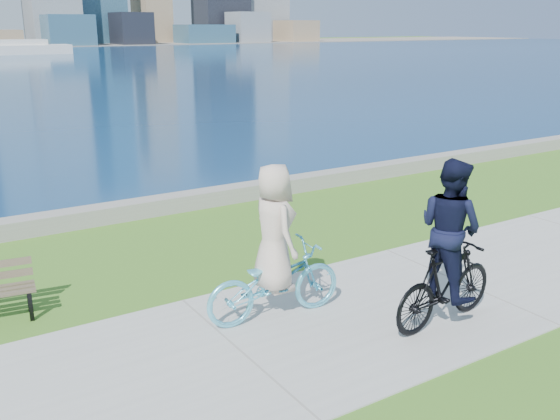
{
  "coord_description": "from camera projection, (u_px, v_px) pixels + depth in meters",
  "views": [
    {
      "loc": [
        -3.31,
        -6.16,
        3.93
      ],
      "look_at": [
        1.78,
        1.87,
        1.1
      ],
      "focal_mm": 40.0,
      "sensor_mm": 36.0,
      "label": 1
    }
  ],
  "objects": [
    {
      "name": "cyclist_man",
      "position": [
        448.0,
        257.0,
        8.24
      ],
      "size": [
        0.77,
        1.93,
        2.29
      ],
      "rotation": [
        0.0,
        0.0,
        1.65
      ],
      "color": "black",
      "rests_on": "ground"
    },
    {
      "name": "ferry_far",
      "position": [
        14.0,
        48.0,
        84.89
      ],
      "size": [
        14.55,
        4.16,
        1.97
      ],
      "color": "silver",
      "rests_on": "ground"
    },
    {
      "name": "seawall",
      "position": [
        94.0,
        216.0,
        12.78
      ],
      "size": [
        90.0,
        0.5,
        0.35
      ],
      "primitive_type": "cube",
      "color": "gray",
      "rests_on": "ground"
    },
    {
      "name": "concrete_path",
      "position": [
        240.0,
        351.0,
        7.81
      ],
      "size": [
        80.0,
        3.5,
        0.02
      ],
      "primitive_type": "cube",
      "color": "#A5A49F",
      "rests_on": "ground"
    },
    {
      "name": "cyclist_woman",
      "position": [
        274.0,
        263.0,
        8.47
      ],
      "size": [
        0.86,
        2.05,
        2.18
      ],
      "rotation": [
        0.0,
        0.0,
        1.49
      ],
      "color": "#62CDEE",
      "rests_on": "ground"
    },
    {
      "name": "ground",
      "position": [
        240.0,
        352.0,
        7.81
      ],
      "size": [
        320.0,
        320.0,
        0.0
      ],
      "primitive_type": "plane",
      "color": "#396B1C",
      "rests_on": "ground"
    }
  ]
}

